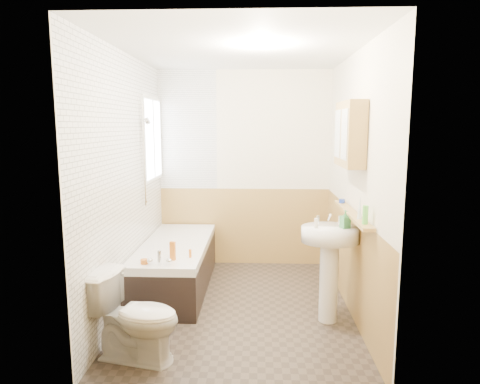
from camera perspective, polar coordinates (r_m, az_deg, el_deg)
name	(u,v)px	position (r m, az deg, el deg)	size (l,w,h in m)	color
floor	(239,307)	(4.47, -0.08, -15.04)	(2.80, 2.80, 0.00)	#312923
ceiling	(239,50)	(4.14, -0.09, 18.45)	(2.80, 2.80, 0.00)	white
wall_back	(244,169)	(5.52, 0.54, 3.04)	(2.20, 0.02, 2.50)	#F5EACB
wall_front	(230,214)	(2.73, -1.36, -2.98)	(2.20, 0.02, 2.50)	#F5EACB
wall_left	(126,184)	(4.31, -14.98, 1.10)	(0.02, 2.80, 2.50)	#F5EACB
wall_right	(355,185)	(4.22, 15.14, 0.93)	(0.02, 2.80, 2.50)	#F5EACB
wainscot_right	(350,260)	(4.38, 14.45, -8.83)	(0.01, 2.80, 1.00)	#B38D49
wainscot_front	(231,323)	(3.00, -1.27, -17.05)	(2.20, 0.01, 1.00)	#B38D49
wainscot_back	(244,226)	(5.63, 0.52, -4.60)	(2.20, 0.01, 1.00)	#B38D49
tile_cladding_left	(128,184)	(4.31, -14.70, 1.10)	(0.01, 2.80, 2.50)	white
tile_return_back	(187,130)	(5.54, -7.05, 8.18)	(0.75, 0.01, 1.50)	white
window	(153,139)	(5.18, -11.53, 6.92)	(0.03, 0.79, 0.99)	white
bathtub	(176,264)	(4.89, -8.53, -9.52)	(0.70, 1.75, 0.67)	black
shower_riser	(145,146)	(4.72, -12.59, 5.98)	(0.10, 0.07, 1.09)	silver
toilet	(136,317)	(3.54, -13.72, -15.88)	(0.39, 0.70, 0.69)	white
sink	(330,254)	(4.04, 11.86, -8.13)	(0.53, 0.43, 1.02)	white
pine_shelf	(352,214)	(4.04, 14.70, -2.83)	(0.10, 1.25, 0.03)	#B38D49
medicine_cabinet	(350,134)	(4.05, 14.41, 7.49)	(0.17, 0.65, 0.59)	#B38D49
foam_can	(365,215)	(3.57, 16.36, -2.95)	(0.05, 0.05, 0.15)	#59C647
green_bottle	(360,208)	(3.75, 15.68, -2.00)	(0.04, 0.04, 0.20)	silver
black_jar	(342,201)	(4.49, 13.45, -1.17)	(0.06, 0.06, 0.04)	#19339E
soap_bottle	(345,224)	(3.94, 13.83, -4.17)	(0.07, 0.16, 0.07)	#388447
clear_bottle	(316,223)	(3.89, 10.12, -4.12)	(0.03, 0.03, 0.09)	silver
blue_gel	(173,251)	(4.19, -8.97, -7.77)	(0.05, 0.03, 0.18)	orange
cream_jar	(144,262)	(4.15, -12.66, -9.03)	(0.07, 0.07, 0.04)	orange
orange_bottle	(190,253)	(4.26, -6.65, -8.14)	(0.03, 0.03, 0.08)	orange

